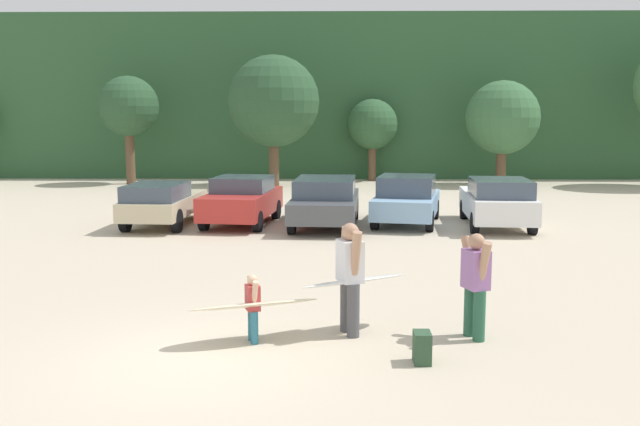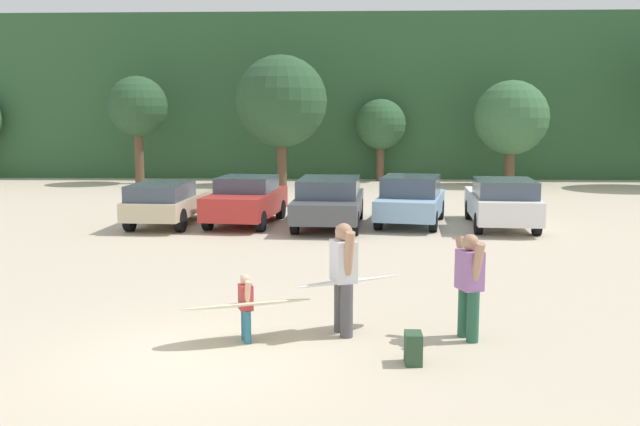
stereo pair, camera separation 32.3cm
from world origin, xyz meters
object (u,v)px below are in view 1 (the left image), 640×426
Objects in this scene: parked_car_red at (242,200)px; surfboard_white at (355,281)px; person_adult at (350,272)px; surfboard_cream at (254,305)px; parked_car_champagne at (162,202)px; parked_car_white at (497,201)px; parked_car_dark_gray at (325,200)px; person_child at (253,304)px; parked_car_sky_blue at (407,199)px; backpack_dropped at (422,348)px; person_companion at (476,280)px.

surfboard_white is (3.25, -11.11, 0.06)m from parked_car_red.
surfboard_cream is (-1.48, -0.41, -0.43)m from person_adult.
person_adult is at bearing -149.58° from parked_car_champagne.
parked_car_white is (7.96, -0.39, 0.02)m from parked_car_red.
parked_car_red is at bearing 85.86° from parked_car_dark_gray.
person_adult reaches higher than parked_car_dark_gray.
parked_car_dark_gray reaches higher than parked_car_champagne.
surfboard_white is (0.61, -10.77, 0.02)m from parked_car_dark_gray.
parked_car_red reaches higher than person_child.
parked_car_sky_blue is 2.79m from parked_car_white.
parked_car_sky_blue is at bearing -83.12° from parked_car_champagne.
person_adult is at bearing 27.69° from surfboard_white.
backpack_dropped is at bearing -154.37° from parked_car_red.
parked_car_white is at bearing -123.83° from person_companion.
person_child is (-6.29, -11.29, -0.20)m from parked_car_white.
surfboard_white is (1.59, 0.57, 0.24)m from person_child.
parked_car_champagne reaches higher than surfboard_white.
parked_car_dark_gray is at bearing 97.07° from backpack_dropped.
parked_car_sky_blue is at bearing -76.35° from parked_car_dark_gray.
person_companion is 3.71× the size of backpack_dropped.
parked_car_sky_blue is at bearing -109.90° from person_companion.
surfboard_cream is 4.75× the size of backpack_dropped.
person_adult is 4.00× the size of backpack_dropped.
person_child is at bearing -164.56° from parked_car_red.
person_adult is at bearing -178.71° from parked_car_sky_blue.
person_child is 2.36× the size of backpack_dropped.
person_companion is at bearing -148.58° from parked_car_red.
surfboard_white is at bearing -148.91° from parked_car_champagne.
person_child is at bearing 174.78° from parked_car_sky_blue.
parked_car_red reaches higher than parked_car_champagne.
person_companion is (1.95, -0.18, -0.07)m from person_adult.
parked_car_sky_blue reaches higher than parked_car_red.
backpack_dropped is (0.99, -1.31, -0.79)m from person_adult.
surfboard_cream is (-1.57, -0.55, -0.25)m from surfboard_white.
parked_car_sky_blue reaches higher than surfboard_white.
parked_car_dark_gray is at bearing -117.01° from surfboard_white.
person_adult reaches higher than surfboard_cream.
parked_car_red is at bearing -103.93° from surfboard_white.
parked_car_red is at bearing -78.01° from parked_car_champagne.
parked_car_white is at bearing 72.69° from backpack_dropped.
parked_car_champagne is 9.82× the size of backpack_dropped.
parked_car_white reaches higher than surfboard_cream.
parked_car_champagne is 12.03m from person_child.
person_companion reaches higher than parked_car_white.
parked_car_dark_gray is at bearing -114.82° from surfboard_cream.
person_adult is at bearing 176.66° from person_child.
person_companion reaches higher than parked_car_dark_gray.
parked_car_red is 2.67m from parked_car_dark_gray.
parked_car_red is 2.55× the size of person_companion.
parked_car_champagne is 10.40m from parked_car_white.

